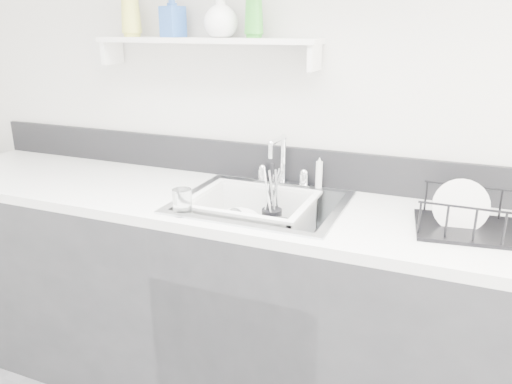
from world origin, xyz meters
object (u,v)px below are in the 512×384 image
at_px(sink, 261,224).
at_px(dish_rack, 475,213).
at_px(counter_run, 261,306).
at_px(wash_tub, 252,218).

xyz_separation_m(sink, dish_rack, (0.76, 0.01, 0.15)).
xyz_separation_m(counter_run, dish_rack, (0.76, 0.01, 0.52)).
relative_size(counter_run, sink, 5.00).
relative_size(counter_run, dish_rack, 8.67).
relative_size(counter_run, wash_tub, 6.75).
bearing_deg(dish_rack, sink, 173.41).
distance_m(counter_run, dish_rack, 0.93).
bearing_deg(dish_rack, wash_tub, 172.54).
xyz_separation_m(wash_tub, dish_rack, (0.81, 0.00, 0.14)).
bearing_deg(wash_tub, sink, -15.09).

